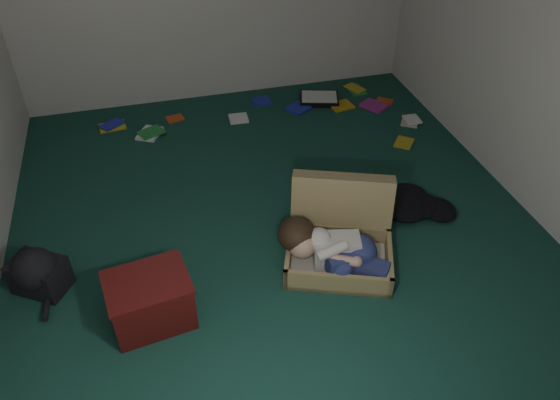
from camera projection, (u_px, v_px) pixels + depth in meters
name	position (u px, v px, depth m)	size (l,w,h in m)	color
floor	(275.00, 224.00, 4.27)	(4.50, 4.50, 0.00)	#164035
wall_front	(449.00, 360.00, 1.76)	(4.50, 4.50, 0.00)	silver
wall_right	(547.00, 37.00, 3.87)	(4.50, 4.50, 0.00)	silver
suitcase	(340.00, 236.00, 3.91)	(0.94, 0.93, 0.54)	tan
person	(332.00, 249.00, 3.74)	(0.72, 0.58, 0.33)	beige
maroon_bin	(150.00, 300.00, 3.42)	(0.56, 0.47, 0.35)	#4E100F
backpack	(39.00, 274.00, 3.66)	(0.44, 0.35, 0.26)	black
clothing_pile	(417.00, 202.00, 4.35)	(0.48, 0.39, 0.15)	black
paper_tray	(319.00, 99.00, 5.82)	(0.48, 0.41, 0.06)	black
book_scatter	(293.00, 114.00, 5.60)	(3.08, 1.39, 0.02)	gold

